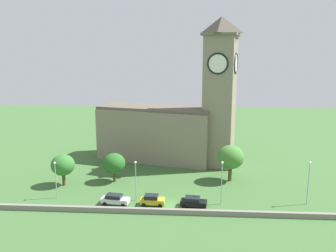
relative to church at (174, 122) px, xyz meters
name	(u,v)px	position (x,y,z in m)	size (l,w,h in m)	color
ground_plane	(174,175)	(0.55, -10.31, -9.49)	(200.00, 200.00, 0.00)	#3D6633
church	(174,122)	(0.00, 0.00, 0.00)	(33.53, 16.59, 32.94)	gray
quay_barrier	(168,211)	(0.55, -28.64, -9.05)	(57.96, 0.70, 0.88)	gray
car_white	(115,199)	(-8.64, -25.47, -8.63)	(4.91, 2.57, 1.71)	silver
car_yellow	(152,200)	(-2.29, -25.49, -8.56)	(4.10, 2.20, 1.84)	gold
car_black	(193,202)	(4.59, -25.64, -8.62)	(4.57, 2.68, 1.72)	black
streetlamp_west_end	(55,174)	(-19.50, -23.56, -5.00)	(0.44, 0.44, 6.68)	#9EA0A5
streetlamp_west_mid	(136,174)	(-5.34, -23.59, -4.77)	(0.44, 0.44, 7.08)	#9EA0A5
streetlamp_central	(222,176)	(9.30, -24.22, -4.51)	(0.44, 0.44, 7.54)	#9EA0A5
streetlamp_east_mid	(309,176)	(23.78, -23.36, -4.52)	(0.44, 0.44, 7.52)	#9EA0A5
tree_riverside_east	(231,157)	(12.01, -12.84, -4.58)	(5.29, 5.29, 7.34)	brown
tree_by_tower	(63,165)	(-20.46, -17.45, -5.42)	(4.52, 4.52, 6.14)	brown
tree_riverside_west	(114,163)	(-11.09, -14.79, -5.69)	(4.44, 4.44, 5.83)	brown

